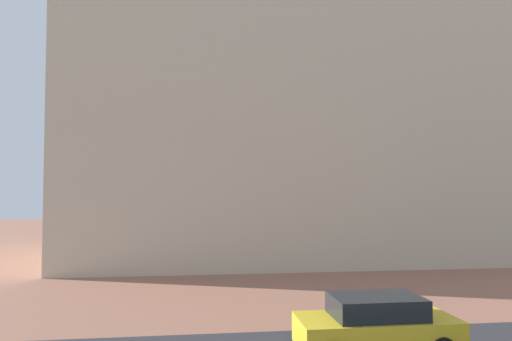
% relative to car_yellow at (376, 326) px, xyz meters
% --- Properties ---
extents(landmark_building, '(25.90, 15.07, 34.15)m').
position_rel_car_yellow_xyz_m(landmark_building, '(1.05, 19.01, 9.77)').
color(landmark_building, beige).
rests_on(landmark_building, ground_plane).
extents(car_yellow, '(4.09, 1.97, 1.48)m').
position_rel_car_yellow_xyz_m(car_yellow, '(0.00, 0.00, 0.00)').
color(car_yellow, gold).
rests_on(car_yellow, ground_plane).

